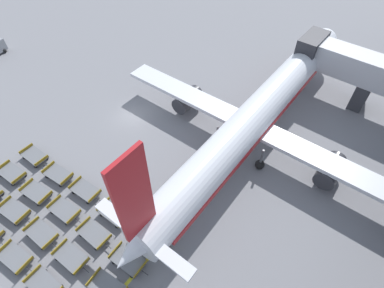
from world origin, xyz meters
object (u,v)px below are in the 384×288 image
object	(u,v)px
baggage_dolly_row_mid_b_col_c	(65,210)
baggage_dolly_row_near_col_d	(44,285)
baggage_dolly_row_mid_a_col_e	(108,287)
baggage_dolly_row_mid_b_col_d	(94,234)
baggage_dolly_row_far_col_c	(85,190)
baggage_dolly_row_mid_a_col_d	(71,257)
baggage_dolly_row_mid_a_col_b	(14,211)
baggage_dolly_row_mid_b_col_e	(128,260)
baggage_dolly_row_mid_b_col_b	(37,192)
airplane	(256,116)
baggage_dolly_row_mid_a_col_c	(42,234)
baggage_dolly_row_mid_b_col_a	(12,173)
baggage_dolly_row_far_col_b	(58,174)
baggage_dolly_row_far_col_d	(114,213)
baggage_dolly_row_far_col_a	(35,156)
baggage_dolly_row_near_col_c	(15,258)
baggage_dolly_row_far_col_e	(149,235)

from	to	relation	value
baggage_dolly_row_mid_b_col_c	baggage_dolly_row_near_col_d	bearing A→B (deg)	-53.17
baggage_dolly_row_near_col_d	baggage_dolly_row_mid_a_col_e	xyz separation A→B (m)	(4.20, 2.72, 0.00)
baggage_dolly_row_mid_b_col_d	baggage_dolly_row_far_col_c	bearing A→B (deg)	146.74
baggage_dolly_row_mid_a_col_d	baggage_dolly_row_mid_b_col_d	world-z (taller)	same
baggage_dolly_row_mid_a_col_b	baggage_dolly_row_mid_a_col_d	bearing A→B (deg)	0.78
baggage_dolly_row_mid_b_col_e	baggage_dolly_row_far_col_c	size ratio (longest dim) A/B	1.00
baggage_dolly_row_mid_b_col_b	baggage_dolly_row_mid_b_col_d	bearing A→B (deg)	1.39
airplane	baggage_dolly_row_mid_a_col_d	bearing A→B (deg)	-106.12
baggage_dolly_row_mid_a_col_c	baggage_dolly_row_mid_b_col_a	bearing A→B (deg)	163.17
baggage_dolly_row_near_col_d	baggage_dolly_row_mid_b_col_e	distance (m)	6.62
baggage_dolly_row_far_col_b	baggage_dolly_row_mid_a_col_e	bearing A→B (deg)	-22.35
baggage_dolly_row_far_col_b	baggage_dolly_row_far_col_d	world-z (taller)	same
baggage_dolly_row_mid_a_col_c	baggage_dolly_row_mid_b_col_d	size ratio (longest dim) A/B	1.00
airplane	baggage_dolly_row_mid_a_col_b	size ratio (longest dim) A/B	11.24
baggage_dolly_row_mid_a_col_c	baggage_dolly_row_mid_b_col_a	size ratio (longest dim) A/B	1.00
airplane	baggage_dolly_row_mid_b_col_c	distance (m)	21.19
baggage_dolly_row_far_col_a	baggage_dolly_row_far_col_b	world-z (taller)	same
baggage_dolly_row_near_col_c	baggage_dolly_row_far_col_e	distance (m)	11.13
baggage_dolly_row_near_col_d	baggage_dolly_row_far_col_e	bearing A→B (deg)	62.55
baggage_dolly_row_mid_b_col_b	baggage_dolly_row_mid_b_col_d	distance (m)	7.82
baggage_dolly_row_near_col_c	baggage_dolly_row_far_col_b	size ratio (longest dim) A/B	1.00
baggage_dolly_row_mid_b_col_c	baggage_dolly_row_far_col_e	xyz separation A→B (m)	(8.03, 2.57, 0.00)
baggage_dolly_row_near_col_d	baggage_dolly_row_far_col_a	distance (m)	14.20
baggage_dolly_row_mid_b_col_e	baggage_dolly_row_far_col_a	bearing A→B (deg)	170.76
baggage_dolly_row_mid_b_col_c	baggage_dolly_row_far_col_d	world-z (taller)	same
baggage_dolly_row_far_col_c	airplane	bearing A→B (deg)	57.41
baggage_dolly_row_near_col_c	baggage_dolly_row_far_col_a	world-z (taller)	same
baggage_dolly_row_far_col_a	baggage_dolly_row_mid_b_col_c	bearing A→B (deg)	-17.62
baggage_dolly_row_mid_a_col_b	baggage_dolly_row_mid_b_col_c	bearing A→B (deg)	35.41
baggage_dolly_row_far_col_d	baggage_dolly_row_mid_a_col_c	bearing A→B (deg)	-127.18
baggage_dolly_row_near_col_d	baggage_dolly_row_far_col_d	xyz separation A→B (m)	(0.07, 7.68, 0.00)
baggage_dolly_row_near_col_c	baggage_dolly_row_mid_a_col_b	world-z (taller)	same
airplane	baggage_dolly_row_mid_a_col_c	xyz separation A→B (m)	(-9.85, -21.08, -3.10)
baggage_dolly_row_far_col_a	baggage_dolly_row_far_col_c	world-z (taller)	same
baggage_dolly_row_mid_b_col_a	baggage_dolly_row_mid_b_col_d	distance (m)	11.90
baggage_dolly_row_near_col_c	baggage_dolly_row_mid_a_col_b	bearing A→B (deg)	146.85
airplane	baggage_dolly_row_mid_b_col_b	bearing A→B (deg)	-126.56
baggage_dolly_row_near_col_d	baggage_dolly_row_mid_b_col_b	world-z (taller)	same
baggage_dolly_row_near_col_c	baggage_dolly_row_mid_a_col_b	xyz separation A→B (m)	(-3.91, 2.56, 0.00)
baggage_dolly_row_near_col_d	baggage_dolly_row_far_col_d	world-z (taller)	same
baggage_dolly_row_mid_b_col_a	baggage_dolly_row_far_col_d	xyz separation A→B (m)	(11.91, 2.63, 0.00)
baggage_dolly_row_mid_a_col_d	baggage_dolly_row_mid_b_col_d	distance (m)	2.53
baggage_dolly_row_mid_a_col_b	baggage_dolly_row_mid_a_col_c	world-z (taller)	same
baggage_dolly_row_far_col_a	airplane	bearing A→B (deg)	41.54
airplane	baggage_dolly_row_far_col_c	xyz separation A→B (m)	(-10.10, -15.80, -3.10)
baggage_dolly_row_near_col_c	baggage_dolly_row_mid_a_col_c	size ratio (longest dim) A/B	1.01
baggage_dolly_row_mid_b_col_b	baggage_dolly_row_far_col_e	size ratio (longest dim) A/B	1.00
baggage_dolly_row_mid_b_col_c	baggage_dolly_row_far_col_e	size ratio (longest dim) A/B	0.99
baggage_dolly_row_near_col_d	baggage_dolly_row_mid_a_col_d	size ratio (longest dim) A/B	1.00
baggage_dolly_row_mid_b_col_d	baggage_dolly_row_far_col_c	size ratio (longest dim) A/B	1.01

